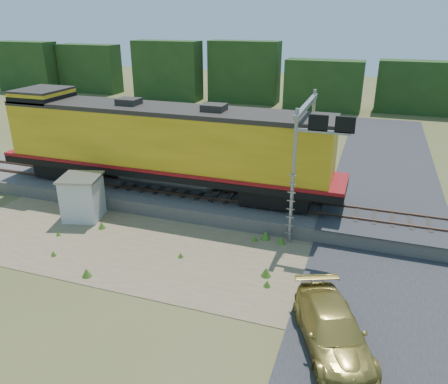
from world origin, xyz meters
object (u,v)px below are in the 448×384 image
at_px(car, 333,330).
at_px(shed, 83,197).
at_px(signal_gantry, 310,134).
at_px(locomotive, 159,143).

bearing_deg(car, shed, 134.91).
xyz_separation_m(shed, car, (14.53, -6.06, -0.55)).
height_order(signal_gantry, car, signal_gantry).
relative_size(shed, signal_gantry, 0.38).
bearing_deg(signal_gantry, car, -74.52).
bearing_deg(locomotive, shed, -128.87).
relative_size(shed, car, 0.52).
bearing_deg(car, signal_gantry, 83.01).
xyz_separation_m(locomotive, car, (11.49, -9.82, -2.97)).
height_order(shed, car, shed).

